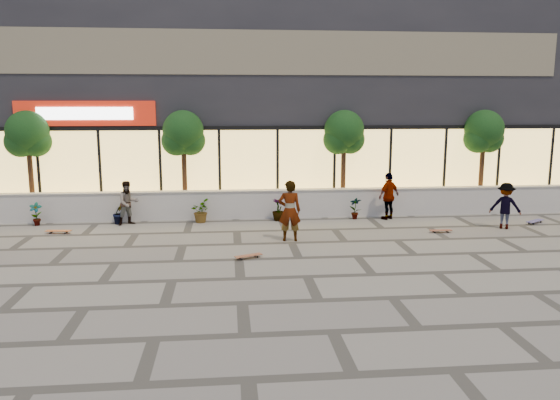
{
  "coord_description": "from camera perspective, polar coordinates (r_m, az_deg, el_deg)",
  "views": [
    {
      "loc": [
        -1.89,
        -12.65,
        4.2
      ],
      "look_at": [
        -0.34,
        3.42,
        1.3
      ],
      "focal_mm": 35.0,
      "sensor_mm": 36.0,
      "label": 1
    }
  ],
  "objects": [
    {
      "name": "skater_right_far",
      "position": [
        19.78,
        22.49,
        -0.56
      ],
      "size": [
        1.16,
        0.98,
        1.55
      ],
      "primitive_type": "imported",
      "rotation": [
        0.0,
        0.0,
        2.65
      ],
      "color": "#9D3B1C",
      "rests_on": "ground"
    },
    {
      "name": "tree_west",
      "position": [
        21.59,
        -24.86,
        6.02
      ],
      "size": [
        1.6,
        1.5,
        3.92
      ],
      "color": "#3F2616",
      "rests_on": "ground"
    },
    {
      "name": "skater_right_near",
      "position": [
        20.09,
        11.3,
        0.4
      ],
      "size": [
        1.07,
        0.89,
        1.71
      ],
      "primitive_type": "imported",
      "rotation": [
        0.0,
        0.0,
        3.71
      ],
      "color": "silver",
      "rests_on": "ground"
    },
    {
      "name": "planter_wall",
      "position": [
        20.08,
        -0.01,
        -0.36
      ],
      "size": [
        22.0,
        0.42,
        1.04
      ],
      "color": "silver",
      "rests_on": "ground"
    },
    {
      "name": "ground",
      "position": [
        13.46,
        2.87,
        -8.0
      ],
      "size": [
        80.0,
        80.0,
        0.0
      ],
      "primitive_type": "plane",
      "color": "gray",
      "rests_on": "ground"
    },
    {
      "name": "skater_center",
      "position": [
        16.62,
        1.01,
        -1.13
      ],
      "size": [
        0.72,
        0.5,
        1.88
      ],
      "primitive_type": "imported",
      "rotation": [
        0.0,
        0.0,
        3.07
      ],
      "color": "silver",
      "rests_on": "ground"
    },
    {
      "name": "skater_left",
      "position": [
        19.57,
        -15.58,
        -0.31
      ],
      "size": [
        0.93,
        0.87,
        1.53
      ],
      "primitive_type": "imported",
      "rotation": [
        0.0,
        0.0,
        0.5
      ],
      "color": "tan",
      "rests_on": "ground"
    },
    {
      "name": "tree_midwest",
      "position": [
        20.45,
        -10.07,
        6.63
      ],
      "size": [
        1.6,
        1.5,
        3.92
      ],
      "color": "#3F2616",
      "rests_on": "ground"
    },
    {
      "name": "skateboard_right_near",
      "position": [
        18.59,
        16.45,
        -3.07
      ],
      "size": [
        0.72,
        0.19,
        0.09
      ],
      "rotation": [
        0.0,
        0.0,
        -0.0
      ],
      "color": "brown",
      "rests_on": "ground"
    },
    {
      "name": "tree_east",
      "position": [
        22.66,
        20.52,
        6.47
      ],
      "size": [
        1.6,
        1.5,
        3.92
      ],
      "color": "#3F2616",
      "rests_on": "ground"
    },
    {
      "name": "shrub_d",
      "position": [
        19.56,
        -0.14,
        -1.0
      ],
      "size": [
        0.64,
        0.64,
        0.81
      ],
      "primitive_type": "imported",
      "rotation": [
        0.0,
        0.0,
        2.46
      ],
      "color": "#123B16",
      "rests_on": "ground"
    },
    {
      "name": "skateboard_left",
      "position": [
        19.13,
        -22.15,
        -3.02
      ],
      "size": [
        0.83,
        0.3,
        0.1
      ],
      "rotation": [
        0.0,
        0.0,
        -0.12
      ],
      "color": "orange",
      "rests_on": "ground"
    },
    {
      "name": "tree_mideast",
      "position": [
        20.86,
        6.71,
        6.78
      ],
      "size": [
        1.6,
        1.5,
        3.92
      ],
      "color": "#3F2616",
      "rests_on": "ground"
    },
    {
      "name": "shrub_e",
      "position": [
        20.01,
        7.86,
        -0.85
      ],
      "size": [
        0.46,
        0.35,
        0.81
      ],
      "primitive_type": "imported",
      "rotation": [
        0.0,
        0.0,
        3.28
      ],
      "color": "#123B16",
      "rests_on": "ground"
    },
    {
      "name": "shrub_c",
      "position": [
        19.5,
        -8.37,
        -1.15
      ],
      "size": [
        0.68,
        0.77,
        0.81
      ],
      "primitive_type": "imported",
      "rotation": [
        0.0,
        0.0,
        1.64
      ],
      "color": "#123B16",
      "rests_on": "ground"
    },
    {
      "name": "shrub_b",
      "position": [
        19.84,
        -16.47,
        -1.26
      ],
      "size": [
        0.57,
        0.57,
        0.81
      ],
      "primitive_type": "imported",
      "rotation": [
        0.0,
        0.0,
        0.82
      ],
      "color": "#123B16",
      "rests_on": "ground"
    },
    {
      "name": "skateboard_right_far",
      "position": [
        21.16,
        25.1,
        -2.0
      ],
      "size": [
        0.85,
        0.65,
        0.1
      ],
      "rotation": [
        0.0,
        0.0,
        0.57
      ],
      "color": "#4D4884",
      "rests_on": "ground"
    },
    {
      "name": "retail_building",
      "position": [
        25.21,
        -1.23,
        10.29
      ],
      "size": [
        24.0,
        9.17,
        8.5
      ],
      "color": "#25252A",
      "rests_on": "ground"
    },
    {
      "name": "skateboard_center",
      "position": [
        14.96,
        -3.32,
        -5.83
      ],
      "size": [
        0.79,
        0.5,
        0.09
      ],
      "rotation": [
        0.0,
        0.0,
        0.42
      ],
      "color": "brown",
      "rests_on": "ground"
    },
    {
      "name": "shrub_a",
      "position": [
        20.57,
        -24.15,
        -1.35
      ],
      "size": [
        0.43,
        0.29,
        0.81
      ],
      "primitive_type": "imported",
      "color": "#123B16",
      "rests_on": "ground"
    }
  ]
}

